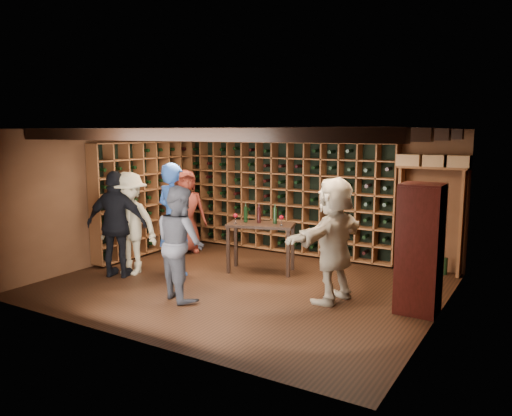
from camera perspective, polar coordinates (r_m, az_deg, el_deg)
The scene contains 13 objects.
ground at distance 8.18m, azimuth -1.54°, elevation -8.78°, with size 6.00×6.00×0.00m, color black.
room_shell at distance 7.85m, azimuth -1.40°, elevation 8.43°, with size 6.00×6.00×6.00m.
wine_rack_back at distance 10.17m, azimuth 3.01°, elevation 1.30°, with size 4.65×0.30×2.20m.
wine_rack_left at distance 10.29m, azimuth -12.44°, elevation 1.20°, with size 0.30×2.65×2.20m.
crate_shelf at distance 9.12m, azimuth 19.51°, elevation 2.61°, with size 1.20×0.32×2.07m.
display_cabinet at distance 7.12m, azimuth 18.17°, elevation -4.73°, with size 0.55×0.50×1.75m.
man_blue_shirt at distance 8.69m, azimuth -9.38°, elevation -1.28°, with size 0.71×0.46×1.94m, color navy.
man_grey_suit at distance 7.42m, azimuth -8.64°, elevation -3.93°, with size 0.82×0.64×1.69m, color black.
guest_red_floral at distance 10.27m, azimuth -8.04°, elevation -0.36°, with size 0.83×0.54×1.71m, color maroon.
guest_woman_black at distance 8.76m, azimuth -15.63°, elevation -1.81°, with size 1.06×0.44×1.82m, color black.
guest_khaki at distance 8.89m, azimuth -14.34°, elevation -1.73°, with size 1.15×0.66×1.78m, color gray.
guest_beige at distance 7.31m, azimuth 8.89°, elevation -3.60°, with size 1.69×0.54×1.83m, color tan.
tasting_table at distance 8.75m, azimuth 0.54°, elevation -2.43°, with size 1.27×0.90×1.15m.
Camera 1 is at (4.20, -6.58, 2.46)m, focal length 35.00 mm.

